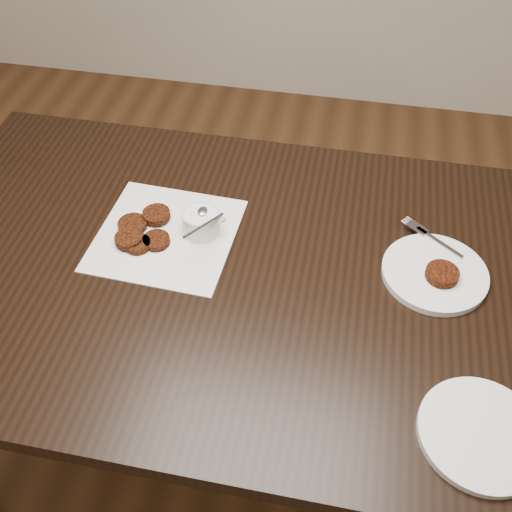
{
  "coord_description": "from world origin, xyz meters",
  "views": [
    {
      "loc": [
        0.18,
        -0.68,
        1.65
      ],
      "look_at": [
        0.03,
        0.09,
        0.8
      ],
      "focal_mm": 40.97,
      "sensor_mm": 36.0,
      "label": 1
    }
  ],
  "objects_px": {
    "sauce_ramekin": "(200,212)",
    "plate_with_patty": "(435,270)",
    "plate_empty": "(481,434)",
    "napkin": "(166,235)",
    "table": "(225,363)"
  },
  "relations": [
    {
      "from": "napkin",
      "to": "sauce_ramekin",
      "type": "xyz_separation_m",
      "value": [
        0.07,
        0.02,
        0.06
      ]
    },
    {
      "from": "plate_with_patty",
      "to": "plate_empty",
      "type": "distance_m",
      "value": 0.35
    },
    {
      "from": "plate_with_patty",
      "to": "sauce_ramekin",
      "type": "bearing_deg",
      "value": 176.46
    },
    {
      "from": "table",
      "to": "plate_empty",
      "type": "height_order",
      "value": "plate_empty"
    },
    {
      "from": "napkin",
      "to": "plate_with_patty",
      "type": "height_order",
      "value": "plate_with_patty"
    },
    {
      "from": "table",
      "to": "sauce_ramekin",
      "type": "distance_m",
      "value": 0.45
    },
    {
      "from": "napkin",
      "to": "plate_with_patty",
      "type": "xyz_separation_m",
      "value": [
        0.57,
        -0.01,
        0.01
      ]
    },
    {
      "from": "napkin",
      "to": "sauce_ramekin",
      "type": "height_order",
      "value": "sauce_ramekin"
    },
    {
      "from": "table",
      "to": "plate_with_patty",
      "type": "xyz_separation_m",
      "value": [
        0.44,
        0.06,
        0.39
      ]
    },
    {
      "from": "plate_with_patty",
      "to": "plate_empty",
      "type": "height_order",
      "value": "plate_with_patty"
    },
    {
      "from": "napkin",
      "to": "plate_with_patty",
      "type": "distance_m",
      "value": 0.57
    },
    {
      "from": "sauce_ramekin",
      "to": "plate_with_patty",
      "type": "relative_size",
      "value": 0.53
    },
    {
      "from": "plate_with_patty",
      "to": "plate_empty",
      "type": "relative_size",
      "value": 1.04
    },
    {
      "from": "sauce_ramekin",
      "to": "plate_empty",
      "type": "bearing_deg",
      "value": -33.28
    },
    {
      "from": "napkin",
      "to": "table",
      "type": "bearing_deg",
      "value": -25.18
    }
  ]
}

